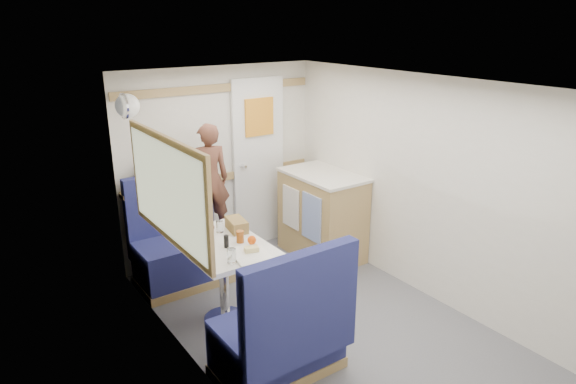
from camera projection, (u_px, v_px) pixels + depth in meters
floor at (362, 353)px, 3.94m from camera, size 4.50×4.50×0.00m
ceiling at (377, 90)px, 3.30m from camera, size 4.50×4.50×0.00m
wall_back at (220, 163)px, 5.37m from camera, size 2.20×0.02×2.00m
wall_left at (232, 275)px, 3.03m from camera, size 0.02×4.50×2.00m
wall_right at (467, 203)px, 4.21m from camera, size 0.02×4.50×2.00m
oak_trim_low at (222, 177)px, 5.41m from camera, size 2.15×0.02×0.08m
oak_trim_high at (218, 88)px, 5.11m from camera, size 2.15×0.02×0.08m
side_window at (167, 190)px, 3.74m from camera, size 0.04×1.30×0.72m
rear_door at (259, 160)px, 5.60m from camera, size 0.62×0.12×1.86m
dinette_table at (223, 260)px, 4.19m from camera, size 0.62×0.92×0.72m
bench_far at (182, 252)px, 4.95m from camera, size 0.90×0.59×1.05m
bench_near at (282, 339)px, 3.60m from camera, size 0.90×0.59×1.05m
ledge at (167, 188)px, 4.96m from camera, size 0.90×0.14×0.04m
dome_light at (127, 106)px, 4.26m from camera, size 0.20×0.20×0.20m
galley_counter at (322, 214)px, 5.44m from camera, size 0.57×0.92×0.92m
person at (209, 179)px, 4.86m from camera, size 0.44×0.33×1.08m
duffel_bag at (167, 175)px, 4.92m from camera, size 0.52×0.33×0.23m
tray at (251, 255)px, 3.91m from camera, size 0.33×0.39×0.02m
orange_fruit at (252, 240)px, 4.06m from camera, size 0.07×0.07×0.07m
cheese_block at (251, 249)px, 3.94m from camera, size 0.12×0.09×0.04m
wine_glass at (210, 228)px, 4.11m from camera, size 0.08×0.08×0.17m
tumbler_left at (232, 256)px, 3.79m from camera, size 0.07×0.07×0.11m
tumbler_right at (220, 227)px, 4.33m from camera, size 0.06×0.06×0.10m
beer_glass at (240, 237)px, 4.14m from camera, size 0.06×0.06×0.10m
pepper_grinder at (226, 241)px, 4.04m from camera, size 0.04×0.04×0.10m
bread_loaf at (237, 225)px, 4.37m from camera, size 0.17×0.26×0.10m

